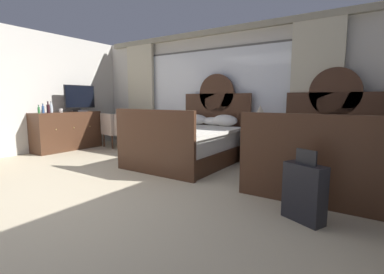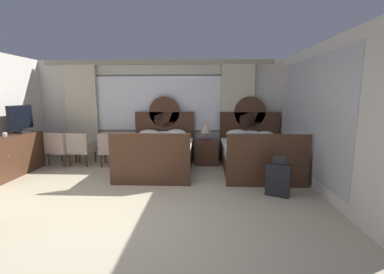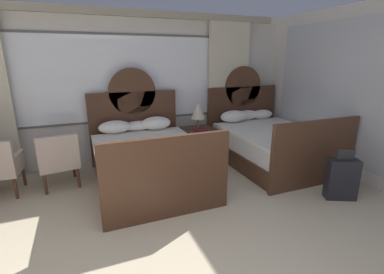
{
  "view_description": "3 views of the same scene",
  "coord_description": "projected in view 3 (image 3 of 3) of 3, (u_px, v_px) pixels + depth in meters",
  "views": [
    {
      "loc": [
        3.05,
        -1.58,
        1.2
      ],
      "look_at": [
        0.62,
        2.07,
        0.6
      ],
      "focal_mm": 25.78,
      "sensor_mm": 36.0,
      "label": 1
    },
    {
      "loc": [
        1.18,
        -3.22,
        1.76
      ],
      "look_at": [
        0.96,
        2.23,
        0.88
      ],
      "focal_mm": 24.18,
      "sensor_mm": 36.0,
      "label": 2
    },
    {
      "loc": [
        -0.71,
        -1.26,
        1.92
      ],
      "look_at": [
        0.7,
        2.21,
        0.82
      ],
      "focal_mm": 25.88,
      "sensor_mm": 36.0,
      "label": 3
    }
  ],
  "objects": [
    {
      "name": "armchair_by_window_left",
      "position": [
        59.0,
        158.0,
        4.11
      ],
      "size": [
        0.62,
        0.62,
        0.85
      ],
      "color": "#B29E8E",
      "rests_on": "ground_plane"
    },
    {
      "name": "bed_near_window",
      "position": [
        147.0,
        159.0,
        4.3
      ],
      "size": [
        1.58,
        2.12,
        1.73
      ],
      "color": "#472B1C",
      "rests_on": "ground_plane"
    },
    {
      "name": "book_on_nightstand",
      "position": [
        200.0,
        130.0,
        5.08
      ],
      "size": [
        0.18,
        0.26,
        0.03
      ],
      "color": "maroon",
      "rests_on": "nightstand_between_beds"
    },
    {
      "name": "wall_right_mirror",
      "position": [
        365.0,
        95.0,
        4.21
      ],
      "size": [
        0.08,
        4.46,
        2.7
      ],
      "color": "beige",
      "rests_on": "ground_plane"
    },
    {
      "name": "bed_near_mirror",
      "position": [
        268.0,
        143.0,
        5.12
      ],
      "size": [
        1.58,
        2.12,
        1.73
      ],
      "color": "#472B1C",
      "rests_on": "ground_plane"
    },
    {
      "name": "suitcase_on_floor",
      "position": [
        342.0,
        179.0,
        3.81
      ],
      "size": [
        0.44,
        0.33,
        0.72
      ],
      "color": "black",
      "rests_on": "ground_plane"
    },
    {
      "name": "nightstand_between_beds",
      "position": [
        199.0,
        144.0,
        5.29
      ],
      "size": [
        0.57,
        0.6,
        0.61
      ],
      "color": "#472B1C",
      "rests_on": "ground_plane"
    },
    {
      "name": "table_lamp_on_nightstand",
      "position": [
        198.0,
        111.0,
        5.08
      ],
      "size": [
        0.27,
        0.27,
        0.48
      ],
      "color": "brown",
      "rests_on": "nightstand_between_beds"
    },
    {
      "name": "wall_back_window",
      "position": [
        121.0,
        86.0,
        4.95
      ],
      "size": [
        6.59,
        0.22,
        2.7
      ],
      "color": "beige",
      "rests_on": "ground_plane"
    }
  ]
}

